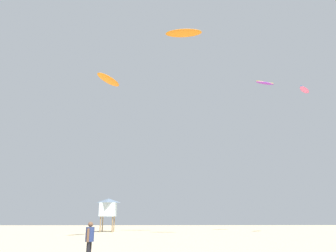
{
  "coord_description": "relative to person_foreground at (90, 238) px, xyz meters",
  "views": [
    {
      "loc": [
        -0.74,
        -11.09,
        1.92
      ],
      "look_at": [
        0.0,
        18.99,
        10.76
      ],
      "focal_mm": 32.88,
      "sensor_mm": 36.0,
      "label": 1
    }
  ],
  "objects": [
    {
      "name": "kite_aloft_3",
      "position": [
        5.89,
        18.43,
        22.69
      ],
      "size": [
        4.6,
        1.82,
        0.8
      ],
      "color": "orange"
    },
    {
      "name": "kite_aloft_1",
      "position": [
        17.07,
        22.83,
        18.06
      ],
      "size": [
        2.92,
        1.62,
        0.46
      ],
      "color": "purple"
    },
    {
      "name": "kite_aloft_2",
      "position": [
        -1.92,
        12.64,
        13.58
      ],
      "size": [
        2.35,
        3.39,
        0.47
      ],
      "color": "orange"
    },
    {
      "name": "person_foreground",
      "position": [
        0.0,
        0.0,
        0.0
      ],
      "size": [
        0.38,
        0.55,
        1.68
      ],
      "rotation": [
        0.0,
        0.0,
        3.0
      ],
      "color": "black",
      "rests_on": "ground"
    },
    {
      "name": "kite_aloft_4",
      "position": [
        20.56,
        19.4,
        15.66
      ],
      "size": [
        2.32,
        2.48,
        0.33
      ],
      "color": "#E5598C"
    },
    {
      "name": "lifeguard_tower",
      "position": [
        -3.6,
        26.72,
        2.07
      ],
      "size": [
        2.3,
        2.3,
        4.15
      ],
      "color": "#8C704C",
      "rests_on": "ground"
    }
  ]
}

